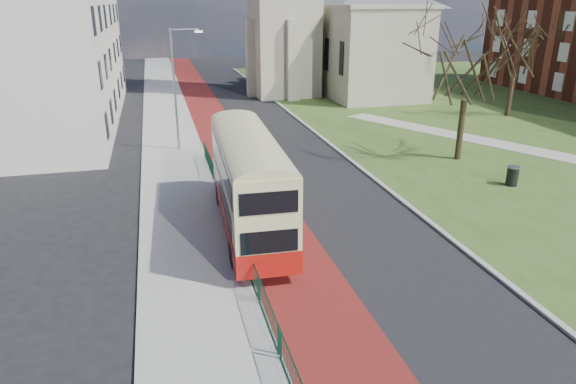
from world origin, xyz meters
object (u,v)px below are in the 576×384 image
object	(u,v)px
winter_tree_near	(470,50)
winter_tree_far	(518,42)
streetlamp	(177,84)
litter_bin	(512,176)
bus	(249,179)

from	to	relation	value
winter_tree_near	winter_tree_far	bearing A→B (deg)	42.80
winter_tree_near	winter_tree_far	world-z (taller)	winter_tree_near
streetlamp	winter_tree_near	distance (m)	18.70
streetlamp	winter_tree_near	bearing A→B (deg)	-20.74
litter_bin	winter_tree_near	bearing A→B (deg)	91.19
streetlamp	bus	bearing A→B (deg)	-81.14
streetlamp	litter_bin	size ratio (longest dim) A/B	7.25
winter_tree_near	litter_bin	distance (m)	8.26
streetlamp	winter_tree_far	bearing A→B (deg)	8.39
streetlamp	bus	size ratio (longest dim) A/B	0.77
winter_tree_near	winter_tree_far	xyz separation A→B (m)	(11.73, 10.86, -0.49)
litter_bin	streetlamp	bearing A→B (deg)	145.77
streetlamp	winter_tree_near	world-z (taller)	winter_tree_near
streetlamp	litter_bin	bearing A→B (deg)	-34.23
bus	winter_tree_near	distance (m)	17.50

